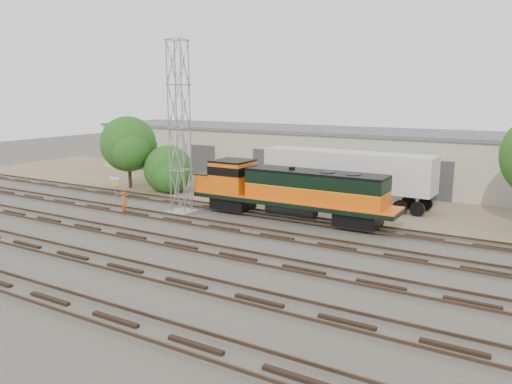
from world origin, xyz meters
The scene contains 11 objects.
ground centered at (0.00, 0.00, 0.00)m, with size 140.00×140.00×0.00m, color #47423A.
dirt_strip centered at (0.00, 15.00, 0.01)m, with size 80.00×16.00×0.02m, color #726047.
tracks centered at (0.00, -3.00, 0.08)m, with size 80.00×20.40×0.28m.
warehouse centered at (0.04, 22.98, 2.65)m, with size 58.40×10.40×5.30m.
locomotive centered at (2.48, 6.00, 2.15)m, with size 15.41×2.70×3.70m.
signal_tower centered at (-5.26, 3.61, 6.15)m, with size 1.86×1.86×12.61m.
sign_post centered at (-11.89, 3.32, 1.60)m, with size 0.94×0.07×2.29m.
worker centered at (-9.00, 1.42, 0.83)m, with size 0.60×0.40×1.65m, color #E34F0C.
semi_trailer centered at (4.51, 12.99, 2.70)m, with size 14.01×3.18×4.29m.
tree_west centered at (-15.70, 8.88, 4.06)m, with size 5.45×5.19×6.80m.
tree_mid centered at (-11.62, 9.69, 1.87)m, with size 4.72×4.49×4.49m.
Camera 1 is at (18.25, -25.00, 8.93)m, focal length 35.00 mm.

